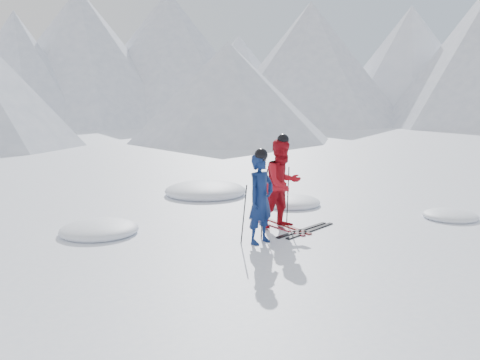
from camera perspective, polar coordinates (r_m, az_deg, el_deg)
ground at (r=11.71m, az=8.22°, el=-4.83°), size 160.00×160.00×0.00m
mountain_range at (r=45.59m, az=-19.84°, el=13.57°), size 106.15×62.94×15.53m
skier_blue at (r=9.86m, az=2.35°, el=-2.14°), size 0.71×0.53×1.76m
skier_red at (r=11.08m, az=4.79°, el=-0.41°), size 0.99×0.79×1.95m
pole_blue_left at (r=9.86m, az=0.44°, el=-3.88°), size 0.12×0.08×1.17m
pole_blue_right at (r=10.27m, az=2.54°, el=-3.36°), size 0.12×0.07×1.17m
pole_red_left at (r=11.13m, az=2.76°, el=-2.04°), size 0.13×0.10×1.30m
pole_red_right at (r=11.45m, az=5.39°, el=-1.76°), size 0.13×0.09×1.30m
ski_worn_left at (r=11.20m, az=4.27°, el=-5.31°), size 0.14×1.70×0.03m
ski_worn_right at (r=11.36m, az=5.18°, el=-5.12°), size 0.25×1.70×0.03m
ski_loose_a at (r=11.03m, az=6.99°, el=-5.59°), size 1.69×0.39×0.03m
ski_loose_b at (r=11.00m, az=7.91°, el=-5.66°), size 1.68×0.45×0.03m
snow_lumps at (r=13.71m, az=-2.03°, el=-2.67°), size 8.62×7.82×0.53m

